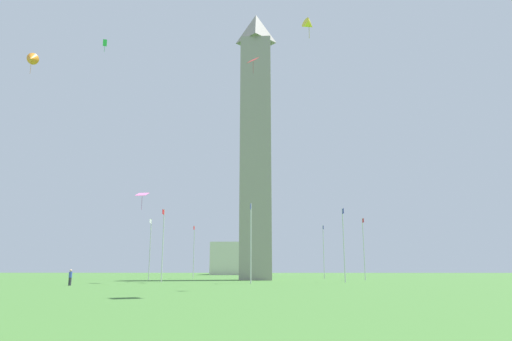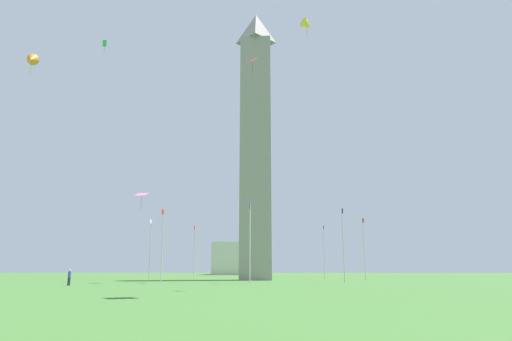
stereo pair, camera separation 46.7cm
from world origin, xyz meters
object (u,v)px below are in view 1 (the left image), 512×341
at_px(flagpole_nw, 163,242).
at_px(kite_red_diamond, 253,60).
at_px(flagpole_s, 259,250).
at_px(kite_pink_diamond, 142,195).
at_px(flagpole_n, 251,239).
at_px(kite_yellow_delta, 309,25).
at_px(flagpole_w, 150,246).
at_px(flagpole_e, 364,246).
at_px(kite_orange_delta, 32,59).
at_px(distant_building, 234,259).
at_px(flagpole_se, 324,249).
at_px(obelisk_monument, 256,139).
at_px(flagpole_sw, 194,249).
at_px(kite_green_box, 105,43).
at_px(flagpole_ne, 344,242).
at_px(person_blue_shirt, 70,278).

bearing_deg(flagpole_nw, kite_red_diamond, 93.46).
xyz_separation_m(flagpole_s, kite_pink_diamond, (31.91, -13.89, 5.74)).
bearing_deg(flagpole_nw, flagpole_n, 67.50).
distance_m(kite_yellow_delta, kite_red_diamond, 22.74).
bearing_deg(flagpole_w, flagpole_e, 90.00).
height_order(kite_orange_delta, distant_building, kite_orange_delta).
relative_size(flagpole_se, kite_yellow_delta, 4.61).
distance_m(flagpole_e, flagpole_s, 23.62).
xyz_separation_m(flagpole_e, flagpole_nw, (11.81, -28.51, 0.00)).
height_order(flagpole_s, kite_pink_diamond, kite_pink_diamond).
height_order(flagpole_s, flagpole_nw, same).
bearing_deg(obelisk_monument, flagpole_sw, -134.87).
bearing_deg(distant_building, flagpole_sw, -2.54).
bearing_deg(flagpole_s, kite_red_diamond, 0.00).
xyz_separation_m(flagpole_sw, flagpole_w, (11.81, -4.89, 0.00)).
bearing_deg(flagpole_w, flagpole_nw, 22.50).
height_order(flagpole_se, kite_red_diamond, kite_red_diamond).
bearing_deg(kite_green_box, flagpole_nw, 108.10).
distance_m(obelisk_monument, flagpole_sw, 24.14).
xyz_separation_m(kite_pink_diamond, distant_building, (-83.18, 4.58, -6.27)).
distance_m(flagpole_ne, person_blue_shirt, 32.79).
xyz_separation_m(flagpole_w, distant_building, (-67.97, 7.39, -0.54)).
distance_m(flagpole_se, kite_yellow_delta, 48.12).
bearing_deg(flagpole_sw, flagpole_nw, -0.00).
height_order(flagpole_ne, kite_red_diamond, kite_red_diamond).
distance_m(kite_orange_delta, distant_building, 89.22).
height_order(flagpole_n, flagpole_sw, same).
relative_size(flagpole_e, kite_green_box, 4.87).
relative_size(flagpole_s, kite_orange_delta, 2.91).
height_order(flagpole_sw, kite_pink_diamond, kite_pink_diamond).
height_order(kite_orange_delta, kite_yellow_delta, kite_orange_delta).
bearing_deg(flagpole_nw, flagpole_se, 135.00).
relative_size(flagpole_n, flagpole_se, 1.00).
xyz_separation_m(flagpole_ne, flagpole_s, (-28.51, -11.81, 0.00)).
bearing_deg(kite_yellow_delta, person_blue_shirt, -107.98).
relative_size(flagpole_ne, flagpole_s, 1.00).
distance_m(flagpole_s, kite_red_diamond, 38.02).
height_order(flagpole_w, kite_pink_diamond, kite_pink_diamond).
xyz_separation_m(flagpole_se, kite_orange_delta, (26.71, -42.26, 24.88)).
height_order(obelisk_monument, kite_red_diamond, obelisk_monument).
height_order(flagpole_nw, person_blue_shirt, flagpole_nw).
distance_m(kite_green_box, distant_building, 87.86).
xyz_separation_m(kite_pink_diamond, kite_green_box, (-0.57, -6.58, 21.48)).
height_order(kite_pink_diamond, kite_green_box, kite_green_box).
bearing_deg(flagpole_n, kite_pink_diamond, -96.11).
relative_size(person_blue_shirt, kite_green_box, 0.84).
xyz_separation_m(kite_yellow_delta, kite_pink_diamond, (-16.72, -20.13, -13.56)).
bearing_deg(flagpole_sw, flagpole_e, 67.50).
bearing_deg(flagpole_s, flagpole_e, 45.00).
distance_m(flagpole_e, kite_pink_diamond, 34.64).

